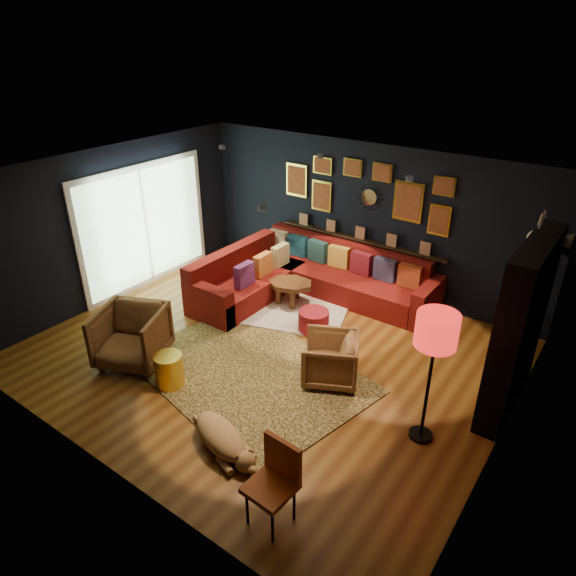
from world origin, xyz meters
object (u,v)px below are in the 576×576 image
Objects in this scene: coffee_table at (290,286)px; pouf at (314,320)px; floor_lamp at (436,336)px; armchair_right at (330,357)px; gold_stool at (169,371)px; orange_chair at (276,476)px; armchair_left at (131,334)px; sectional at (303,278)px; dog at (220,432)px.

coffee_table is 1.93× the size of pouf.
pouf is 0.29× the size of floor_lamp.
armchair_right reaches higher than coffee_table.
orange_chair reaches higher than gold_stool.
floor_lamp reaches higher than gold_stool.
orange_chair is (2.38, -0.82, 0.30)m from gold_stool.
floor_lamp is (3.94, 0.96, 0.94)m from armchair_left.
sectional is 4.67× the size of armchair_right.
armchair_left is 1.00× the size of orange_chair.
sectional is at bearing 132.13° from pouf.
armchair_right reaches higher than gold_stool.
armchair_left is 0.87m from gold_stool.
orange_chair is at bearing -18.99° from gold_stool.
sectional is at bearing 145.79° from floor_lamp.
orange_chair reaches higher than sectional.
armchair_left is (-0.82, -3.08, 0.13)m from sectional.
armchair_right is (2.50, 1.26, -0.09)m from armchair_left.
pouf is (0.80, -0.49, -0.16)m from coffee_table.
pouf is 0.39× the size of dog.
sectional reaches higher than gold_stool.
gold_stool is (0.02, -3.16, -0.09)m from sectional.
coffee_table is at bearing 130.88° from dog.
orange_chair is at bearing -62.85° from pouf.
sectional is 3.78× the size of armchair_left.
gold_stool reaches higher than pouf.
floor_lamp reaches higher than armchair_right.
dog reaches higher than pouf.
floor_lamp reaches higher than sectional.
coffee_table is at bearing 151.22° from floor_lamp.
orange_chair is (1.58, -3.08, 0.34)m from pouf.
sectional is at bearing 50.97° from armchair_left.
sectional is 3.19m from armchair_left.
dog is at bearing -69.87° from sectional.
armchair_right is 0.81× the size of orange_chair.
armchair_right is 2.29m from orange_chair.
coffee_table reaches higher than pouf.
gold_stool reaches higher than coffee_table.
pouf is at bearing 120.57° from orange_chair.
coffee_table is 1.96× the size of gold_stool.
armchair_right is 1.55× the size of gold_stool.
armchair_right is 1.79m from floor_lamp.
pouf is 2.40m from gold_stool.
coffee_table is 0.56× the size of floor_lamp.
floor_lamp is at bearing -28.78° from coffee_table.
orange_chair is (3.22, -0.91, 0.08)m from armchair_left.
sectional is 3.85m from dog.
coffee_table is 3.69m from floor_lamp.
gold_stool is 1.38m from dog.
armchair_left reaches higher than orange_chair.
dog is at bearing -37.97° from armchair_left.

